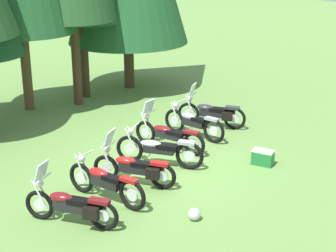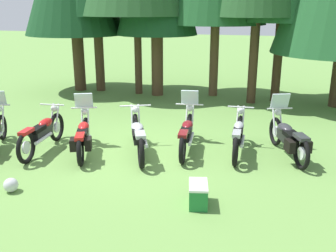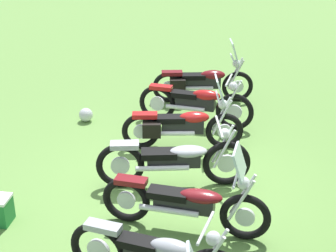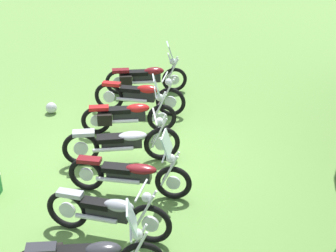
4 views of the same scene
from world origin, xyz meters
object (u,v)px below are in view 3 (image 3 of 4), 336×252
object	(u,v)px
motorcycle_1	(196,103)
motorcycle_4	(187,202)
motorcycle_0	(202,81)
motorcycle_2	(181,125)
motorcycle_3	(174,160)
dropped_helmet	(86,115)

from	to	relation	value
motorcycle_1	motorcycle_4	size ratio (longest dim) A/B	0.97
motorcycle_0	motorcycle_2	xyz separation A→B (m)	(2.24, 0.36, -0.00)
motorcycle_3	dropped_helmet	bearing A→B (deg)	122.57
motorcycle_2	motorcycle_3	size ratio (longest dim) A/B	0.91
motorcycle_4	dropped_helmet	world-z (taller)	motorcycle_4
motorcycle_3	dropped_helmet	distance (m)	3.03
motorcycle_1	motorcycle_4	distance (m)	3.48
motorcycle_1	dropped_helmet	bearing A→B (deg)	-168.97
motorcycle_0	motorcycle_4	bearing A→B (deg)	-97.37
dropped_helmet	motorcycle_0	bearing A→B (deg)	135.34
motorcycle_2	dropped_helmet	world-z (taller)	motorcycle_2
motorcycle_1	motorcycle_2	xyz separation A→B (m)	(1.04, 0.07, -0.01)
motorcycle_3	dropped_helmet	size ratio (longest dim) A/B	8.14
motorcycle_0	dropped_helmet	xyz separation A→B (m)	(1.83, -1.81, -0.32)
motorcycle_1	motorcycle_2	size ratio (longest dim) A/B	1.11
motorcycle_4	motorcycle_2	bearing A→B (deg)	104.84
motorcycle_0	motorcycle_1	xyz separation A→B (m)	(1.20, 0.28, 0.01)
motorcycle_3	dropped_helmet	xyz separation A→B (m)	(-1.65, -2.52, -0.33)
motorcycle_1	motorcycle_2	bearing A→B (deg)	-91.74
motorcycle_1	motorcycle_3	world-z (taller)	motorcycle_3
motorcycle_1	dropped_helmet	distance (m)	2.21
motorcycle_1	motorcycle_3	size ratio (longest dim) A/B	1.01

